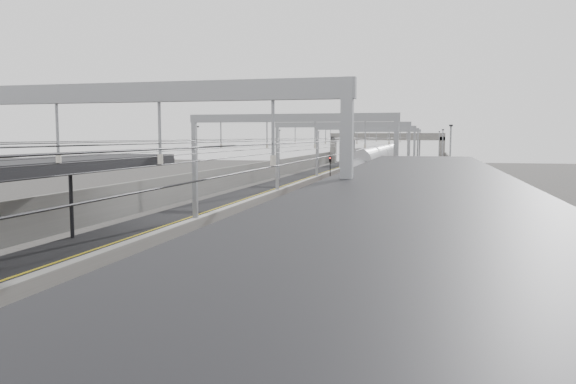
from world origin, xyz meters
The scene contains 13 objects.
platform_left centered at (-8.00, 45.00, 0.50)m, with size 4.00×120.00×1.00m, color black.
platform_right centered at (8.00, 45.00, 0.50)m, with size 4.00×120.00×1.00m, color black.
tracks centered at (0.00, 45.00, 0.05)m, with size 11.40×140.00×0.20m.
overhead_line centered at (0.00, 51.62, 6.14)m, with size 13.00×140.00×6.60m.
canopy_right centered at (8.03, 2.99, 5.09)m, with size 4.40×30.00×4.24m.
overbridge centered at (0.00, 100.00, 5.31)m, with size 22.00×2.20×6.90m.
wall_left centered at (-11.20, 45.00, 1.60)m, with size 0.30×120.00×3.20m, color slate.
wall_right centered at (11.20, 45.00, 1.60)m, with size 0.30×120.00×3.20m, color slate.
train centered at (1.50, 62.72, 2.01)m, with size 2.58×47.00×4.08m.
bench centered at (8.35, 3.15, 1.51)m, with size 0.43×1.64×0.85m.
signal_green centered at (-5.20, 65.98, 2.42)m, with size 0.32×0.32×3.48m.
signal_red_near centered at (3.20, 66.82, 2.42)m, with size 0.32×0.32×3.48m.
signal_red_far centered at (5.40, 68.06, 2.42)m, with size 0.32×0.32×3.48m.
Camera 1 is at (8.19, -11.13, 6.23)m, focal length 35.00 mm.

